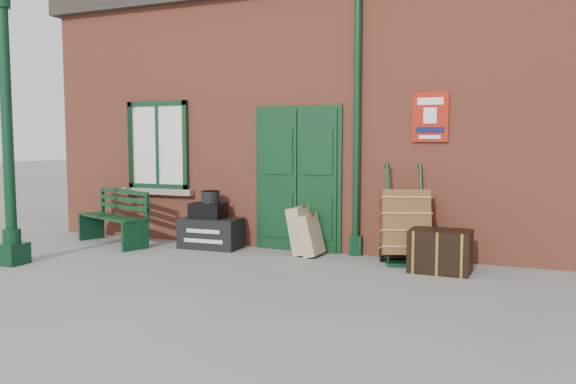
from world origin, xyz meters
The scene contains 11 objects.
ground centered at (0.00, 0.00, 0.00)m, with size 80.00×80.00×0.00m, color gray.
station_building centered at (0.00, 3.49, 2.16)m, with size 10.30×4.30×4.36m.
canopy_column centered at (-3.60, -1.00, 1.41)m, with size 0.34×0.34×3.61m.
bench centered at (-3.33, 0.84, 0.47)m, with size 1.59×1.00×0.94m.
houdini_trunk centered at (-1.67, 1.13, 0.24)m, with size 0.97×0.53×0.48m, color black.
strongbox centered at (-1.72, 1.13, 0.60)m, with size 0.53×0.39×0.24m, color black.
hatbox centered at (-1.69, 1.16, 0.82)m, with size 0.29×0.29×0.19m, color black.
suitcase_back centered at (-0.14, 1.23, 0.37)m, with size 0.20×0.51×0.71m, color tan.
suitcase_front centered at (0.04, 1.13, 0.32)m, with size 0.18×0.46×0.61m, color tan.
porter_trolley centered at (1.42, 1.23, 0.53)m, with size 0.85×0.88×1.36m.
dark_trunk centered at (1.97, 0.80, 0.28)m, with size 0.77×0.51×0.56m, color black.
Camera 1 is at (2.91, -6.63, 1.69)m, focal length 35.00 mm.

